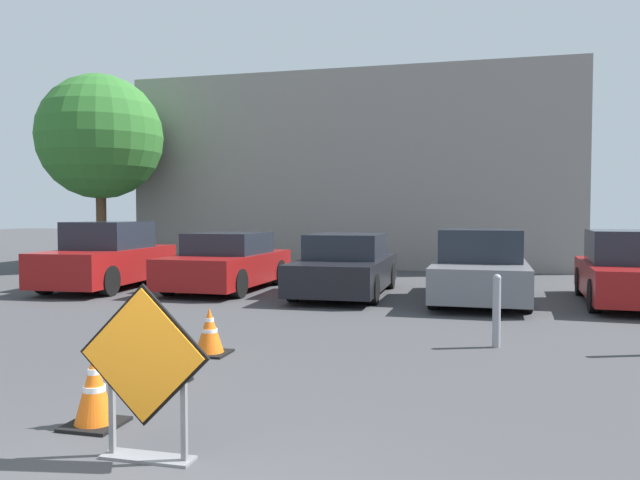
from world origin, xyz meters
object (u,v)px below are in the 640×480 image
parked_car_third (346,266)px  parked_car_fifth (632,271)px  traffic_cone_nearest (94,390)px  parked_car_nearest (108,258)px  road_closed_sign (144,369)px  bollard_nearest (497,309)px  traffic_cone_third (210,332)px  parked_car_second (227,263)px  traffic_cone_second (167,351)px  parked_car_fourth (480,268)px

parked_car_third → parked_car_fifth: 5.86m
traffic_cone_nearest → parked_car_nearest: parked_car_nearest is taller
road_closed_sign → parked_car_fifth: size_ratio=0.32×
parked_car_third → bollard_nearest: (3.13, -4.87, -0.10)m
traffic_cone_third → parked_car_third: size_ratio=0.14×
parked_car_second → bollard_nearest: size_ratio=4.10×
parked_car_third → traffic_cone_third: bearing=84.7°
parked_car_fifth → bollard_nearest: 5.48m
parked_car_third → parked_car_fifth: size_ratio=1.06×
traffic_cone_third → parked_car_nearest: (-5.35, 5.93, 0.44)m
parked_car_second → bollard_nearest: bearing=141.9°
traffic_cone_third → parked_car_third: bearing=85.3°
traffic_cone_second → parked_car_second: 8.20m
traffic_cone_second → parked_car_fifth: size_ratio=0.18×
road_closed_sign → parked_car_nearest: bearing=124.3°
road_closed_sign → traffic_cone_second: 2.15m
parked_car_fifth → parked_car_nearest: bearing=4.0°
road_closed_sign → parked_car_third: bearing=92.9°
parked_car_fourth → road_closed_sign: bearing=76.1°
road_closed_sign → bollard_nearest: road_closed_sign is taller
traffic_cone_nearest → bollard_nearest: 5.39m
traffic_cone_nearest → parked_car_third: bearing=87.8°
road_closed_sign → parked_car_fourth: bearing=75.2°
parked_car_fourth → parked_car_third: bearing=-4.9°
road_closed_sign → parked_car_fourth: size_ratio=0.31×
traffic_cone_nearest → traffic_cone_second: bearing=91.6°
parked_car_fifth → parked_car_second: bearing=1.4°
parked_car_third → parked_car_fourth: (2.93, -0.30, 0.05)m
parked_car_fifth → traffic_cone_second: bearing=53.5°
parked_car_second → parked_car_third: 2.93m
traffic_cone_second → parked_car_nearest: parked_car_nearest is taller
parked_car_second → traffic_cone_nearest: bearing=107.4°
traffic_cone_third → parked_car_fifth: 8.83m
traffic_cone_second → bollard_nearest: (3.51, 2.76, 0.17)m
traffic_cone_nearest → parked_car_nearest: (-5.52, 8.70, 0.42)m
traffic_cone_third → parked_car_fourth: 6.86m
parked_car_nearest → bollard_nearest: 10.10m
traffic_cone_nearest → parked_car_fourth: (3.27, 8.70, 0.37)m
traffic_cone_nearest → traffic_cone_second: size_ratio=0.88×
traffic_cone_second → parked_car_nearest: size_ratio=0.17×
road_closed_sign → traffic_cone_second: bearing=113.8°
parked_car_nearest → parked_car_fourth: size_ratio=0.98×
traffic_cone_nearest → traffic_cone_third: 2.78m
road_closed_sign → traffic_cone_third: road_closed_sign is taller
traffic_cone_second → parked_car_fifth: bearing=50.3°
parked_car_third → bollard_nearest: parked_car_third is taller
traffic_cone_nearest → traffic_cone_third: size_ratio=1.06×
road_closed_sign → parked_car_third: (-0.48, 9.57, -0.06)m
parked_car_nearest → parked_car_second: parked_car_nearest is taller
traffic_cone_nearest → parked_car_fifth: size_ratio=0.16×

